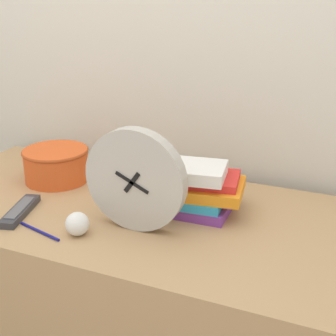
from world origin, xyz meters
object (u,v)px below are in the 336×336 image
(basket, at_px, (56,163))
(pen, at_px, (40,231))
(desk_clock, at_px, (135,180))
(crumpled_paper_ball, at_px, (77,224))
(tv_remote, at_px, (20,211))
(book_stack, at_px, (198,189))

(basket, xyz_separation_m, pen, (0.18, -0.33, -0.06))
(desk_clock, distance_m, crumpled_paper_ball, 0.19)
(desk_clock, distance_m, tv_remote, 0.38)
(desk_clock, bearing_deg, tv_remote, -170.65)
(book_stack, relative_size, crumpled_paper_ball, 4.04)
(tv_remote, relative_size, pen, 1.29)
(desk_clock, height_order, book_stack, desk_clock)
(desk_clock, distance_m, pen, 0.30)
(desk_clock, relative_size, tv_remote, 1.43)
(desk_clock, xyz_separation_m, tv_remote, (-0.35, -0.06, -0.13))
(basket, relative_size, pen, 1.44)
(book_stack, distance_m, pen, 0.46)
(basket, bearing_deg, desk_clock, -26.52)
(tv_remote, bearing_deg, basket, 101.91)
(desk_clock, relative_size, crumpled_paper_ball, 4.46)
(tv_remote, distance_m, pen, 0.14)
(tv_remote, height_order, crumpled_paper_ball, crumpled_paper_ball)
(desk_clock, bearing_deg, book_stack, 53.87)
(desk_clock, xyz_separation_m, crumpled_paper_ball, (-0.13, -0.09, -0.11))
(book_stack, bearing_deg, basket, 175.98)
(basket, relative_size, crumpled_paper_ball, 3.48)
(book_stack, height_order, tv_remote, book_stack)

